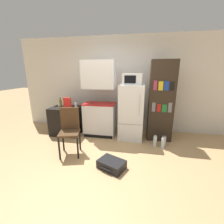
{
  "coord_description": "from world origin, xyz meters",
  "views": [
    {
      "loc": [
        0.66,
        -2.43,
        1.72
      ],
      "look_at": [
        0.04,
        0.85,
        0.81
      ],
      "focal_mm": 24.0,
      "sensor_mm": 36.0,
      "label": 1
    }
  ],
  "objects": [
    {
      "name": "water_bottle_back",
      "position": [
        1.28,
        1.03,
        0.12
      ],
      "size": [
        0.09,
        0.09,
        0.28
      ],
      "color": "silver",
      "rests_on": "ground_plane"
    },
    {
      "name": "side_table",
      "position": [
        -1.35,
        1.28,
        0.38
      ],
      "size": [
        0.78,
        0.64,
        0.76
      ],
      "color": "black",
      "rests_on": "ground_plane"
    },
    {
      "name": "chair",
      "position": [
        -0.76,
        0.31,
        0.59
      ],
      "size": [
        0.49,
        0.5,
        0.99
      ],
      "rotation": [
        0.0,
        0.0,
        0.28
      ],
      "color": "black",
      "rests_on": "ground_plane"
    },
    {
      "name": "bottle_olive_oil",
      "position": [
        -1.44,
        1.21,
        0.88
      ],
      "size": [
        0.06,
        0.06,
        0.28
      ],
      "color": "#566619",
      "rests_on": "side_table"
    },
    {
      "name": "refrigerator",
      "position": [
        0.46,
        1.3,
        0.7
      ],
      "size": [
        0.61,
        0.62,
        1.41
      ],
      "color": "white",
      "rests_on": "ground_plane"
    },
    {
      "name": "water_bottle_front",
      "position": [
        1.07,
        0.94,
        0.13
      ],
      "size": [
        0.08,
        0.08,
        0.31
      ],
      "color": "silver",
      "rests_on": "ground_plane"
    },
    {
      "name": "bottle_milk_white",
      "position": [
        -1.07,
        1.34,
        0.83
      ],
      "size": [
        0.07,
        0.07,
        0.17
      ],
      "color": "white",
      "rests_on": "side_table"
    },
    {
      "name": "water_bottle_middle",
      "position": [
        1.24,
        0.86,
        0.13
      ],
      "size": [
        0.08,
        0.08,
        0.31
      ],
      "color": "silver",
      "rests_on": "ground_plane"
    },
    {
      "name": "wall_back",
      "position": [
        0.2,
        2.0,
        1.34
      ],
      "size": [
        6.4,
        0.1,
        2.68
      ],
      "color": "silver",
      "rests_on": "ground_plane"
    },
    {
      "name": "cereal_box",
      "position": [
        -1.19,
        1.1,
        0.91
      ],
      "size": [
        0.19,
        0.07,
        0.3
      ],
      "color": "red",
      "rests_on": "side_table"
    },
    {
      "name": "microwave",
      "position": [
        0.46,
        1.3,
        1.54
      ],
      "size": [
        0.46,
        0.37,
        0.26
      ],
      "color": "silver",
      "rests_on": "refrigerator"
    },
    {
      "name": "bowl",
      "position": [
        -1.54,
        1.39,
        0.79
      ],
      "size": [
        0.17,
        0.17,
        0.05
      ],
      "color": "silver",
      "rests_on": "side_table"
    },
    {
      "name": "bottle_clear_short",
      "position": [
        -1.52,
        1.52,
        0.84
      ],
      "size": [
        0.06,
        0.06,
        0.19
      ],
      "color": "silver",
      "rests_on": "side_table"
    },
    {
      "name": "kitchen_hutch",
      "position": [
        -0.39,
        1.36,
        0.92
      ],
      "size": [
        0.85,
        0.49,
        1.99
      ],
      "color": "white",
      "rests_on": "ground_plane"
    },
    {
      "name": "suitcase_large_flat",
      "position": [
        0.21,
        -0.09,
        0.08
      ],
      "size": [
        0.56,
        0.49,
        0.16
      ],
      "rotation": [
        0.0,
        0.0,
        -0.42
      ],
      "color": "black",
      "rests_on": "ground_plane"
    },
    {
      "name": "ground_plane",
      "position": [
        0.0,
        0.0,
        0.0
      ],
      "size": [
        24.0,
        24.0,
        0.0
      ],
      "primitive_type": "plane",
      "color": "tan"
    },
    {
      "name": "bookshelf",
      "position": [
        1.19,
        1.4,
        1.0
      ],
      "size": [
        0.6,
        0.4,
        1.99
      ],
      "color": "#2D2319",
      "rests_on": "ground_plane"
    }
  ]
}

